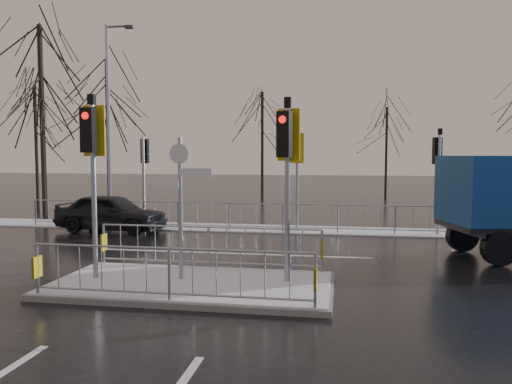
# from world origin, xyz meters

# --- Properties ---
(ground) EXTENTS (120.00, 120.00, 0.00)m
(ground) POSITION_xyz_m (0.00, 0.00, 0.00)
(ground) COLOR black
(ground) RESTS_ON ground
(snow_verge) EXTENTS (30.00, 2.00, 0.04)m
(snow_verge) POSITION_xyz_m (0.00, 8.60, 0.02)
(snow_verge) COLOR silver
(snow_verge) RESTS_ON ground
(lane_markings) EXTENTS (8.00, 11.38, 0.01)m
(lane_markings) POSITION_xyz_m (0.00, -0.33, 0.00)
(lane_markings) COLOR silver
(lane_markings) RESTS_ON ground
(traffic_island) EXTENTS (6.00, 3.04, 4.15)m
(traffic_island) POSITION_xyz_m (-0.01, 0.01, 0.39)
(traffic_island) COLOR slate
(traffic_island) RESTS_ON ground
(far_kerb_fixtures) EXTENTS (18.00, 0.65, 3.83)m
(far_kerb_fixtures) POSITION_xyz_m (0.29, 8.09, 1.02)
(far_kerb_fixtures) COLOR gray
(far_kerb_fixtures) RESTS_ON ground
(car_far_lane) EXTENTS (4.26, 2.01, 1.41)m
(car_far_lane) POSITION_xyz_m (-5.31, 7.15, 0.70)
(car_far_lane) COLOR black
(car_far_lane) RESTS_ON ground
(tree_near_a) EXTENTS (4.75, 4.75, 8.97)m
(tree_near_a) POSITION_xyz_m (-10.50, 11.00, 6.11)
(tree_near_a) COLOR black
(tree_near_a) RESTS_ON ground
(tree_near_b) EXTENTS (4.00, 4.00, 7.55)m
(tree_near_b) POSITION_xyz_m (-8.00, 12.50, 5.15)
(tree_near_b) COLOR black
(tree_near_b) RESTS_ON ground
(tree_near_c) EXTENTS (3.50, 3.50, 6.61)m
(tree_near_c) POSITION_xyz_m (-12.50, 13.50, 4.50)
(tree_near_c) COLOR black
(tree_near_c) RESTS_ON ground
(tree_far_a) EXTENTS (3.75, 3.75, 7.08)m
(tree_far_a) POSITION_xyz_m (-2.00, 22.00, 4.82)
(tree_far_a) COLOR black
(tree_far_a) RESTS_ON ground
(tree_far_b) EXTENTS (3.25, 3.25, 6.14)m
(tree_far_b) POSITION_xyz_m (6.00, 24.00, 4.18)
(tree_far_b) COLOR black
(tree_far_b) RESTS_ON ground
(street_lamp_left) EXTENTS (1.25, 0.18, 8.20)m
(street_lamp_left) POSITION_xyz_m (-6.43, 9.50, 4.49)
(street_lamp_left) COLOR gray
(street_lamp_left) RESTS_ON ground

